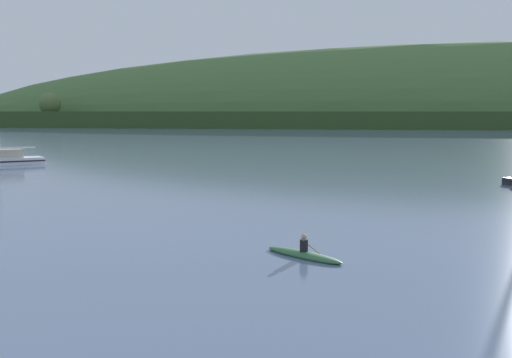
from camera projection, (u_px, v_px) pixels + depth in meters
name	position (u px, v px, depth m)	size (l,w,h in m)	color
canoe_with_paddler	(304.00, 254.00, 25.40)	(3.57, 2.92, 1.02)	#33663D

